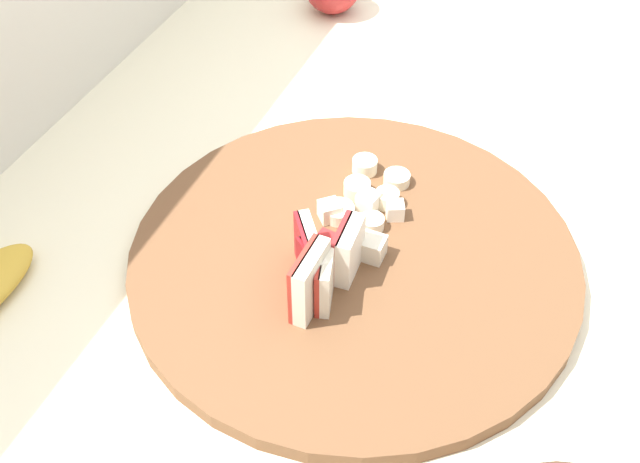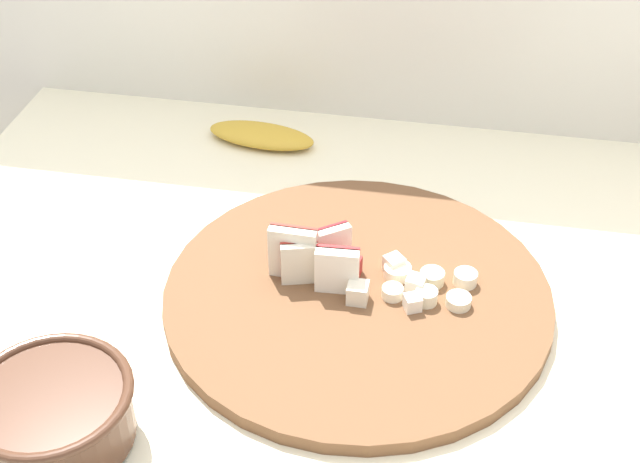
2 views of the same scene
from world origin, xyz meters
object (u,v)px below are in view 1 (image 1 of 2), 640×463
(apple_wedge_fan, at_px, (321,266))
(banana_slice_rows, at_px, (367,193))
(cutting_board, at_px, (354,259))
(apple_dice_pile, at_px, (356,227))

(apple_wedge_fan, height_order, banana_slice_rows, apple_wedge_fan)
(banana_slice_rows, bearing_deg, cutting_board, -168.73)
(apple_wedge_fan, distance_m, apple_dice_pile, 0.07)
(cutting_board, bearing_deg, banana_slice_rows, 11.27)
(cutting_board, xyz_separation_m, apple_dice_pile, (0.02, 0.01, 0.02))
(banana_slice_rows, bearing_deg, apple_dice_pile, -171.95)
(apple_dice_pile, height_order, banana_slice_rows, apple_dice_pile)
(cutting_board, height_order, apple_dice_pile, apple_dice_pile)
(cutting_board, bearing_deg, apple_dice_pile, 18.61)
(cutting_board, relative_size, banana_slice_rows, 4.12)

